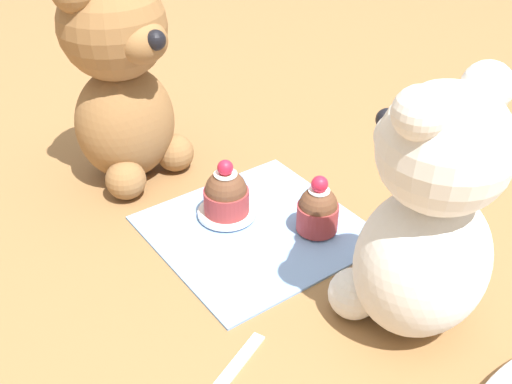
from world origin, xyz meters
name	(u,v)px	position (x,y,z in m)	size (l,w,h in m)	color
ground_plane	(256,231)	(0.00, 0.00, 0.00)	(4.00, 4.00, 0.00)	olive
knitted_placemat	(256,229)	(0.00, 0.00, 0.00)	(0.23, 0.23, 0.01)	#7A9ED1
teddy_bear_cream	(426,220)	(-0.04, 0.20, 0.12)	(0.14, 0.13, 0.26)	silver
teddy_bear_tan	(122,78)	(0.06, -0.20, 0.14)	(0.16, 0.16, 0.28)	olive
cupcake_near_cream_bear	(318,210)	(-0.06, 0.04, 0.03)	(0.05, 0.05, 0.07)	#993333
saucer_plate	(227,212)	(0.01, -0.04, 0.01)	(0.07, 0.07, 0.01)	white
cupcake_near_tan_bear	(226,194)	(0.01, -0.04, 0.04)	(0.06, 0.06, 0.07)	#993333
teaspoon	(229,373)	(0.14, 0.16, 0.00)	(0.11, 0.01, 0.01)	silver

